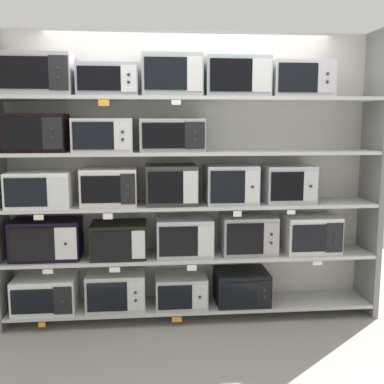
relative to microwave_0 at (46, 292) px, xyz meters
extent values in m
cube|color=gray|center=(1.27, -1.00, -0.28)|extent=(7.19, 6.00, 0.02)
cube|color=beige|center=(1.27, 0.23, 0.99)|extent=(3.39, 0.04, 2.52)
cube|color=slate|center=(2.90, 0.00, 0.99)|extent=(0.05, 0.42, 2.52)
cube|color=beige|center=(1.27, 0.00, -0.16)|extent=(3.19, 0.42, 0.03)
cube|color=silver|center=(0.00, 0.00, 0.00)|extent=(0.52, 0.41, 0.30)
cube|color=black|center=(-0.07, -0.21, 0.00)|extent=(0.34, 0.01, 0.21)
cube|color=black|center=(0.18, -0.21, 0.00)|extent=(0.15, 0.01, 0.24)
cylinder|color=#262628|center=(0.18, -0.21, 0.00)|extent=(0.02, 0.01, 0.02)
cube|color=beige|center=(0.60, 0.00, 0.01)|extent=(0.50, 0.38, 0.32)
cube|color=black|center=(0.54, -0.19, 0.01)|extent=(0.33, 0.01, 0.25)
cube|color=silver|center=(0.78, -0.19, 0.01)|extent=(0.14, 0.01, 0.25)
cylinder|color=#262628|center=(0.78, -0.20, -0.02)|extent=(0.02, 0.01, 0.02)
cylinder|color=#262628|center=(0.78, -0.20, 0.04)|extent=(0.02, 0.01, 0.02)
cube|color=#B6B8B7|center=(1.17, 0.00, -0.01)|extent=(0.45, 0.37, 0.27)
cube|color=black|center=(1.11, -0.19, -0.01)|extent=(0.29, 0.01, 0.21)
cube|color=silver|center=(1.32, -0.19, -0.01)|extent=(0.13, 0.01, 0.21)
cylinder|color=#262628|center=(1.32, -0.20, -0.01)|extent=(0.02, 0.01, 0.02)
cube|color=black|center=(1.72, 0.00, 0.00)|extent=(0.47, 0.39, 0.29)
cube|color=black|center=(1.66, -0.20, 0.00)|extent=(0.31, 0.01, 0.21)
cube|color=black|center=(1.88, -0.20, 0.00)|extent=(0.12, 0.01, 0.23)
cylinder|color=#262628|center=(1.88, -0.20, -0.04)|extent=(0.02, 0.01, 0.02)
cylinder|color=#262628|center=(1.88, -0.20, 0.03)|extent=(0.02, 0.01, 0.02)
cube|color=orange|center=(0.00, -0.21, -0.20)|extent=(0.06, 0.00, 0.04)
cube|color=orange|center=(1.12, -0.21, -0.20)|extent=(0.08, 0.00, 0.04)
cube|color=beige|center=(1.27, 0.00, 0.29)|extent=(3.19, 0.42, 0.03)
cube|color=black|center=(0.03, 0.00, 0.48)|extent=(0.57, 0.33, 0.33)
cube|color=black|center=(-0.06, -0.17, 0.48)|extent=(0.36, 0.01, 0.27)
cube|color=silver|center=(0.21, -0.17, 0.48)|extent=(0.18, 0.01, 0.27)
cylinder|color=#262628|center=(0.21, -0.18, 0.48)|extent=(0.02, 0.01, 0.02)
cube|color=black|center=(0.64, 0.00, 0.46)|extent=(0.47, 0.37, 0.30)
cube|color=black|center=(0.59, -0.19, 0.46)|extent=(0.33, 0.01, 0.24)
cube|color=silver|center=(0.81, -0.19, 0.46)|extent=(0.11, 0.01, 0.24)
cube|color=#B9B7C3|center=(1.20, 0.00, 0.47)|extent=(0.49, 0.35, 0.33)
cube|color=black|center=(1.14, -0.18, 0.47)|extent=(0.33, 0.01, 0.25)
cube|color=silver|center=(1.37, -0.18, 0.47)|extent=(0.13, 0.01, 0.26)
cube|color=#A29FA5|center=(1.78, 0.00, 0.48)|extent=(0.48, 0.32, 0.34)
cube|color=black|center=(1.72, -0.16, 0.48)|extent=(0.32, 0.01, 0.27)
cube|color=#A29FA5|center=(1.94, -0.16, 0.48)|extent=(0.13, 0.01, 0.27)
cylinder|color=#262628|center=(1.94, -0.17, 0.44)|extent=(0.02, 0.01, 0.02)
cylinder|color=#262628|center=(1.94, -0.17, 0.51)|extent=(0.02, 0.01, 0.02)
cube|color=silver|center=(2.35, 0.00, 0.47)|extent=(0.48, 0.34, 0.32)
cube|color=black|center=(2.28, -0.17, 0.47)|extent=(0.30, 0.01, 0.24)
cube|color=black|center=(2.50, -0.17, 0.47)|extent=(0.15, 0.01, 0.26)
cylinder|color=#262628|center=(2.50, -0.18, 0.43)|extent=(0.02, 0.01, 0.02)
cylinder|color=#262628|center=(2.50, -0.18, 0.51)|extent=(0.02, 0.01, 0.02)
cube|color=white|center=(0.07, -0.21, 0.25)|extent=(0.08, 0.00, 0.04)
cube|color=white|center=(0.61, -0.21, 0.25)|extent=(0.09, 0.00, 0.04)
cube|color=white|center=(1.25, -0.21, 0.25)|extent=(0.08, 0.00, 0.05)
cube|color=white|center=(2.34, -0.21, 0.26)|extent=(0.08, 0.00, 0.03)
cube|color=beige|center=(1.27, 0.00, 0.75)|extent=(3.19, 0.42, 0.03)
cube|color=silver|center=(0.00, 0.00, 0.91)|extent=(0.52, 0.41, 0.29)
cube|color=black|center=(-0.08, -0.21, 0.91)|extent=(0.33, 0.01, 0.23)
cube|color=silver|center=(0.17, -0.21, 0.91)|extent=(0.15, 0.01, 0.24)
cube|color=silver|center=(0.57, 0.00, 0.92)|extent=(0.47, 0.33, 0.31)
cube|color=black|center=(0.51, -0.17, 0.92)|extent=(0.32, 0.01, 0.22)
cube|color=black|center=(0.73, -0.17, 0.92)|extent=(0.12, 0.01, 0.25)
cylinder|color=#262628|center=(0.73, -0.18, 0.89)|extent=(0.02, 0.01, 0.02)
cylinder|color=#262628|center=(0.73, -0.18, 0.96)|extent=(0.02, 0.01, 0.02)
cube|color=#323331|center=(1.10, 0.00, 0.93)|extent=(0.44, 0.37, 0.34)
cube|color=black|center=(1.04, -0.19, 0.93)|extent=(0.29, 0.01, 0.26)
cube|color=silver|center=(1.24, -0.18, 0.93)|extent=(0.12, 0.01, 0.27)
cube|color=#B2BABF|center=(1.61, 0.00, 0.93)|extent=(0.44, 0.38, 0.33)
cube|color=black|center=(1.55, -0.19, 0.93)|extent=(0.29, 0.01, 0.27)
cube|color=silver|center=(1.76, -0.19, 0.93)|extent=(0.12, 0.01, 0.27)
cylinder|color=#262628|center=(1.76, -0.20, 0.93)|extent=(0.02, 0.01, 0.02)
cube|color=#B6BBC3|center=(2.12, 0.00, 0.93)|extent=(0.43, 0.34, 0.32)
cube|color=black|center=(2.07, -0.17, 0.93)|extent=(0.28, 0.01, 0.25)
cube|color=#B6BBC3|center=(2.27, -0.17, 0.93)|extent=(0.12, 0.01, 0.26)
cylinder|color=#262628|center=(2.27, -0.18, 0.93)|extent=(0.02, 0.01, 0.02)
cube|color=beige|center=(0.02, -0.21, 0.71)|extent=(0.08, 0.00, 0.04)
cube|color=white|center=(0.56, -0.21, 0.70)|extent=(0.08, 0.00, 0.05)
cube|color=white|center=(1.64, -0.21, 0.71)|extent=(0.07, 0.00, 0.05)
cube|color=white|center=(2.10, -0.21, 0.71)|extent=(0.07, 0.00, 0.04)
cube|color=beige|center=(1.27, 0.00, 1.20)|extent=(3.19, 0.42, 0.03)
cube|color=black|center=(-0.02, 0.00, 1.38)|extent=(0.49, 0.33, 0.32)
cube|color=black|center=(-0.09, -0.17, 1.38)|extent=(0.31, 0.01, 0.26)
cube|color=black|center=(0.14, -0.17, 1.38)|extent=(0.16, 0.01, 0.25)
cylinder|color=#262628|center=(0.14, -0.18, 1.34)|extent=(0.02, 0.01, 0.02)
cylinder|color=#262628|center=(0.14, -0.18, 1.41)|extent=(0.02, 0.01, 0.02)
cube|color=#BDBDBD|center=(0.53, 0.00, 1.36)|extent=(0.49, 0.42, 0.27)
cube|color=black|center=(0.47, -0.21, 1.36)|extent=(0.32, 0.01, 0.22)
cube|color=silver|center=(0.70, -0.21, 1.36)|extent=(0.13, 0.01, 0.22)
cylinder|color=#262628|center=(0.70, -0.22, 1.33)|extent=(0.02, 0.01, 0.02)
cylinder|color=#262628|center=(0.70, -0.22, 1.39)|extent=(0.02, 0.01, 0.02)
cube|color=#9BA6A8|center=(1.10, 0.00, 1.36)|extent=(0.54, 0.37, 0.27)
cube|color=black|center=(1.03, -0.19, 1.36)|extent=(0.35, 0.01, 0.21)
cube|color=black|center=(1.28, -0.18, 1.36)|extent=(0.16, 0.01, 0.22)
cylinder|color=#262628|center=(1.28, -0.19, 1.33)|extent=(0.02, 0.01, 0.02)
cylinder|color=#262628|center=(1.28, -0.19, 1.39)|extent=(0.02, 0.01, 0.02)
cube|color=beige|center=(1.27, 0.00, 1.66)|extent=(3.19, 0.42, 0.03)
cube|color=#A29DA0|center=(0.02, 0.00, 1.84)|extent=(0.56, 0.42, 0.33)
cube|color=black|center=(-0.05, -0.21, 1.84)|extent=(0.38, 0.01, 0.24)
cube|color=black|center=(0.22, -0.21, 1.84)|extent=(0.15, 0.01, 0.26)
cylinder|color=#262628|center=(0.22, -0.22, 1.80)|extent=(0.02, 0.01, 0.02)
cylinder|color=#262628|center=(0.22, -0.22, 1.88)|extent=(0.02, 0.01, 0.02)
cube|color=#999CAF|center=(0.58, 0.00, 1.81)|extent=(0.49, 0.35, 0.26)
cube|color=black|center=(0.52, -0.18, 1.81)|extent=(0.34, 0.01, 0.19)
cube|color=silver|center=(0.75, -0.17, 1.81)|extent=(0.12, 0.01, 0.21)
cylinder|color=#262628|center=(0.75, -0.18, 1.78)|extent=(0.02, 0.01, 0.02)
cylinder|color=#262628|center=(0.75, -0.18, 1.83)|extent=(0.02, 0.01, 0.02)
cube|color=#98A7A1|center=(1.10, 0.00, 1.84)|extent=(0.49, 0.40, 0.34)
cube|color=black|center=(1.05, -0.20, 1.84)|extent=(0.34, 0.01, 0.25)
cube|color=silver|center=(1.28, -0.20, 1.84)|extent=(0.12, 0.01, 0.27)
cube|color=#98A7AE|center=(1.65, 0.00, 1.84)|extent=(0.54, 0.37, 0.33)
cube|color=black|center=(1.57, -0.19, 1.84)|extent=(0.34, 0.01, 0.26)
cube|color=silver|center=(1.82, -0.19, 1.84)|extent=(0.16, 0.01, 0.26)
cube|color=#B8B3B9|center=(2.20, 0.00, 1.82)|extent=(0.52, 0.34, 0.30)
cube|color=black|center=(2.13, -0.17, 1.82)|extent=(0.33, 0.01, 0.24)
cube|color=#B8B3B9|center=(2.37, -0.17, 1.82)|extent=(0.16, 0.01, 0.24)
cylinder|color=#262628|center=(2.37, -0.18, 1.79)|extent=(0.02, 0.01, 0.02)
cylinder|color=#262628|center=(2.37, -0.18, 1.86)|extent=(0.02, 0.01, 0.02)
cube|color=orange|center=(0.56, -0.21, 1.62)|extent=(0.08, 0.00, 0.05)
cube|color=white|center=(1.13, -0.21, 1.62)|extent=(0.08, 0.00, 0.04)
camera|label=1|loc=(0.89, -4.01, 1.47)|focal=44.00mm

